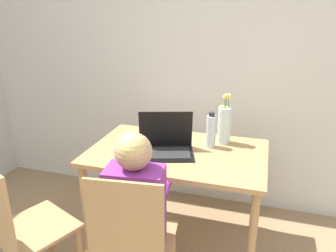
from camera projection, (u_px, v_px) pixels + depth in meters
The scene contains 8 objects.
wall_back at pixel (227, 61), 2.59m from camera, with size 6.40×0.05×2.50m.
dining_table at pixel (177, 163), 2.24m from camera, with size 1.18×0.75×0.74m.
chair_occupied at pixel (133, 245), 1.71m from camera, with size 0.44×0.44×0.92m.
chair_spare at pixel (22, 230), 1.83m from camera, with size 0.52×0.52×0.92m.
person_seated at pixel (138, 198), 1.75m from camera, with size 0.35×0.45×1.08m.
laptop at pixel (166, 143), 2.17m from camera, with size 0.42×0.36×0.27m.
flower_vase at pixel (224, 123), 2.29m from camera, with size 0.09×0.09×0.37m.
water_bottle at pixel (211, 131), 2.23m from camera, with size 0.07×0.07×0.25m.
Camera 1 is at (0.31, -0.41, 1.65)m, focal length 35.00 mm.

